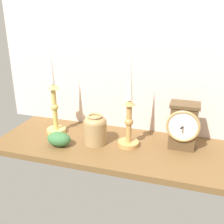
% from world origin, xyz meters
% --- Properties ---
extents(ground_plane, '(1.00, 0.36, 0.02)m').
position_xyz_m(ground_plane, '(0.00, 0.00, -0.01)').
color(ground_plane, brown).
extents(back_wall, '(1.20, 0.02, 0.65)m').
position_xyz_m(back_wall, '(0.00, 0.18, 0.33)').
color(back_wall, beige).
rests_on(back_wall, ground_plane).
extents(mantel_clock, '(0.13, 0.10, 0.18)m').
position_xyz_m(mantel_clock, '(0.24, 0.06, 0.10)').
color(mantel_clock, brown).
rests_on(mantel_clock, ground_plane).
extents(candlestick_tall_left, '(0.08, 0.08, 0.40)m').
position_xyz_m(candlestick_tall_left, '(0.04, 0.01, 0.13)').
color(candlestick_tall_left, tan).
rests_on(candlestick_tall_left, ground_plane).
extents(candlestick_tall_center, '(0.08, 0.08, 0.38)m').
position_xyz_m(candlestick_tall_center, '(-0.29, 0.03, 0.12)').
color(candlestick_tall_center, tan).
rests_on(candlestick_tall_center, ground_plane).
extents(brass_vase_jar, '(0.09, 0.09, 0.12)m').
position_xyz_m(brass_vase_jar, '(-0.09, -0.01, 0.06)').
color(brass_vase_jar, '#A38152').
rests_on(brass_vase_jar, ground_plane).
extents(ivy_sprig, '(0.10, 0.07, 0.06)m').
position_xyz_m(ivy_sprig, '(-0.22, -0.07, 0.03)').
color(ivy_sprig, '#386B3A').
rests_on(ivy_sprig, ground_plane).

